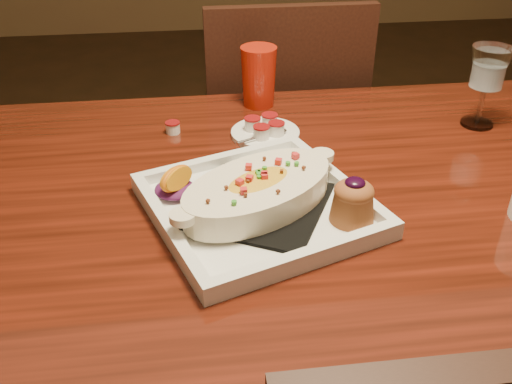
{
  "coord_description": "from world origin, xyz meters",
  "views": [
    {
      "loc": [
        -0.24,
        -0.77,
        1.26
      ],
      "look_at": [
        -0.15,
        -0.0,
        0.77
      ],
      "focal_mm": 40.0,
      "sensor_mm": 36.0,
      "label": 1
    }
  ],
  "objects": [
    {
      "name": "chair_far",
      "position": [
        -0.0,
        0.63,
        0.51
      ],
      "size": [
        0.42,
        0.42,
        0.93
      ],
      "rotation": [
        0.0,
        0.0,
        3.14
      ],
      "color": "black",
      "rests_on": "floor"
    },
    {
      "name": "creamer_loose",
      "position": [
        -0.28,
        0.27,
        0.76
      ],
      "size": [
        0.03,
        0.03,
        0.02
      ],
      "color": "white",
      "rests_on": "table"
    },
    {
      "name": "goblet",
      "position": [
        0.34,
        0.23,
        0.86
      ],
      "size": [
        0.08,
        0.08,
        0.16
      ],
      "color": "silver",
      "rests_on": "table"
    },
    {
      "name": "plate",
      "position": [
        -0.14,
        -0.04,
        0.78
      ],
      "size": [
        0.4,
        0.4,
        0.08
      ],
      "rotation": [
        0.0,
        0.0,
        0.35
      ],
      "color": "white",
      "rests_on": "table"
    },
    {
      "name": "table",
      "position": [
        0.0,
        0.0,
        0.65
      ],
      "size": [
        1.5,
        0.9,
        0.75
      ],
      "color": "maroon",
      "rests_on": "floor"
    },
    {
      "name": "saucer",
      "position": [
        -0.1,
        0.23,
        0.76
      ],
      "size": [
        0.14,
        0.14,
        0.09
      ],
      "color": "white",
      "rests_on": "table"
    },
    {
      "name": "red_tumbler",
      "position": [
        -0.09,
        0.38,
        0.81
      ],
      "size": [
        0.08,
        0.08,
        0.13
      ],
      "primitive_type": "cone",
      "color": "red",
      "rests_on": "table"
    }
  ]
}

